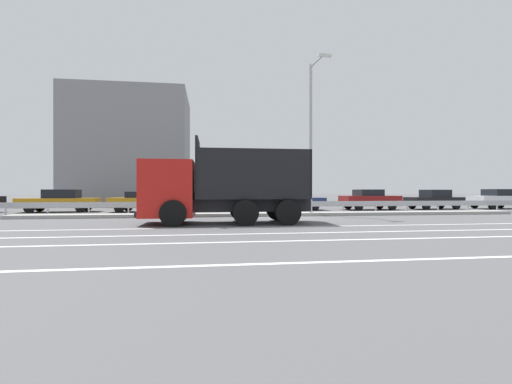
# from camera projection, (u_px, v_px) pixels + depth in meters

# --- Properties ---
(ground_plane) EXTENTS (320.00, 320.00, 0.00)m
(ground_plane) POSITION_uv_depth(u_px,v_px,m) (286.00, 218.00, 17.60)
(ground_plane) COLOR #4C4C4F
(lane_strip_0) EXTENTS (51.06, 0.16, 0.01)m
(lane_strip_0) POSITION_uv_depth(u_px,v_px,m) (230.00, 228.00, 12.90)
(lane_strip_0) COLOR silver
(lane_strip_0) RESTS_ON ground_plane
(lane_strip_1) EXTENTS (51.06, 0.16, 0.01)m
(lane_strip_1) POSITION_uv_depth(u_px,v_px,m) (234.00, 234.00, 10.91)
(lane_strip_1) COLOR silver
(lane_strip_1) RESTS_ON ground_plane
(lane_strip_2) EXTENTS (51.06, 0.16, 0.01)m
(lane_strip_2) POSITION_uv_depth(u_px,v_px,m) (238.00, 242.00, 9.21)
(lane_strip_2) COLOR silver
(lane_strip_2) RESTS_ON ground_plane
(lane_strip_3) EXTENTS (51.06, 0.16, 0.01)m
(lane_strip_3) POSITION_uv_depth(u_px,v_px,m) (252.00, 264.00, 6.39)
(lane_strip_3) COLOR silver
(lane_strip_3) RESTS_ON ground_plane
(median_island) EXTENTS (28.08, 1.10, 0.18)m
(median_island) POSITION_uv_depth(u_px,v_px,m) (280.00, 214.00, 19.14)
(median_island) COLOR gray
(median_island) RESTS_ON ground_plane
(median_guardrail) EXTENTS (51.06, 0.09, 0.78)m
(median_guardrail) POSITION_uv_depth(u_px,v_px,m) (276.00, 205.00, 20.29)
(median_guardrail) COLOR #9EA0A5
(median_guardrail) RESTS_ON ground_plane
(dump_truck) EXTENTS (7.16, 2.72, 3.58)m
(dump_truck) POSITION_uv_depth(u_px,v_px,m) (204.00, 192.00, 14.56)
(dump_truck) COLOR red
(dump_truck) RESTS_ON ground_plane
(median_road_sign) EXTENTS (0.75, 0.16, 2.16)m
(median_road_sign) POSITION_uv_depth(u_px,v_px,m) (177.00, 196.00, 18.36)
(median_road_sign) COLOR white
(median_road_sign) RESTS_ON ground_plane
(street_lamp_1) EXTENTS (0.71, 2.09, 8.54)m
(street_lamp_1) POSITION_uv_depth(u_px,v_px,m) (312.00, 131.00, 19.09)
(street_lamp_1) COLOR #ADADB2
(street_lamp_1) RESTS_ON ground_plane
(parked_car_1) EXTENTS (4.94, 2.15, 1.50)m
(parked_car_1) POSITION_uv_depth(u_px,v_px,m) (60.00, 201.00, 22.72)
(parked_car_1) COLOR #B27A14
(parked_car_1) RESTS_ON ground_plane
(parked_car_2) EXTENTS (4.53, 2.26, 1.35)m
(parked_car_2) POSITION_uv_depth(u_px,v_px,m) (144.00, 201.00, 22.86)
(parked_car_2) COLOR #B27A14
(parked_car_2) RESTS_ON ground_plane
(parked_car_3) EXTENTS (4.25, 2.06, 1.28)m
(parked_car_3) POSITION_uv_depth(u_px,v_px,m) (217.00, 202.00, 23.64)
(parked_car_3) COLOR #335B33
(parked_car_3) RESTS_ON ground_plane
(parked_car_4) EXTENTS (4.65, 2.08, 1.48)m
(parked_car_4) POSITION_uv_depth(u_px,v_px,m) (293.00, 200.00, 24.94)
(parked_car_4) COLOR navy
(parked_car_4) RESTS_ON ground_plane
(parked_car_5) EXTENTS (4.24, 2.06, 1.52)m
(parked_car_5) POSITION_uv_depth(u_px,v_px,m) (369.00, 199.00, 25.52)
(parked_car_5) COLOR maroon
(parked_car_5) RESTS_ON ground_plane
(parked_car_6) EXTENTS (4.26, 2.01, 1.51)m
(parked_car_6) POSITION_uv_depth(u_px,v_px,m) (434.00, 200.00, 26.50)
(parked_car_6) COLOR black
(parked_car_6) RESTS_ON ground_plane
(parked_car_7) EXTENTS (3.88, 1.97, 1.55)m
(parked_car_7) POSITION_uv_depth(u_px,v_px,m) (497.00, 199.00, 27.03)
(parked_car_7) COLOR silver
(parked_car_7) RESTS_ON ground_plane
(background_building_0) EXTENTS (11.66, 9.30, 11.61)m
(background_building_0) POSITION_uv_depth(u_px,v_px,m) (132.00, 150.00, 36.28)
(background_building_0) COLOR gray
(background_building_0) RESTS_ON ground_plane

